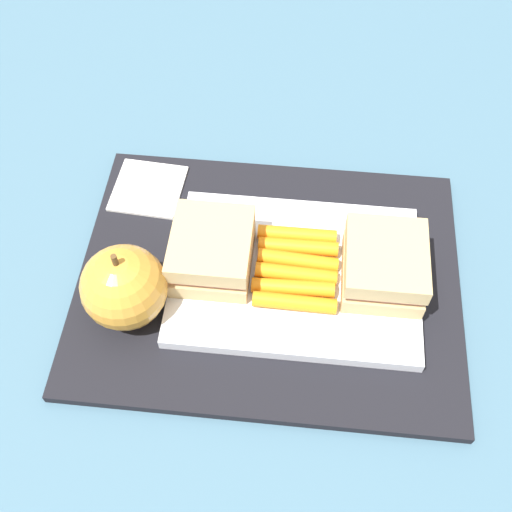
{
  "coord_description": "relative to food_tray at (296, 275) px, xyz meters",
  "views": [
    {
      "loc": [
        -0.02,
        0.31,
        0.51
      ],
      "look_at": [
        0.01,
        0.0,
        0.04
      ],
      "focal_mm": 43.69,
      "sensor_mm": 36.0,
      "label": 1
    }
  ],
  "objects": [
    {
      "name": "carrot_sticks_bundle",
      "position": [
        0.0,
        -0.0,
        0.01
      ],
      "size": [
        0.08,
        0.09,
        0.02
      ],
      "color": "orange",
      "rests_on": "food_tray"
    },
    {
      "name": "sandwich_half_right",
      "position": [
        0.08,
        0.0,
        0.03
      ],
      "size": [
        0.07,
        0.08,
        0.04
      ],
      "color": "tan",
      "rests_on": "food_tray"
    },
    {
      "name": "ground_plane",
      "position": [
        0.03,
        0.0,
        -0.02
      ],
      "size": [
        2.4,
        2.4,
        0.0
      ],
      "primitive_type": "plane",
      "color": "#42667A"
    },
    {
      "name": "apple",
      "position": [
        0.15,
        0.05,
        0.03
      ],
      "size": [
        0.08,
        0.08,
        0.09
      ],
      "color": "gold",
      "rests_on": "lunchbag_mat"
    },
    {
      "name": "sandwich_half_left",
      "position": [
        -0.08,
        0.0,
        0.03
      ],
      "size": [
        0.07,
        0.08,
        0.04
      ],
      "color": "tan",
      "rests_on": "food_tray"
    },
    {
      "name": "lunchbag_mat",
      "position": [
        0.03,
        0.0,
        -0.01
      ],
      "size": [
        0.36,
        0.28,
        0.01
      ],
      "primitive_type": "cube",
      "color": "black",
      "rests_on": "ground_plane"
    },
    {
      "name": "paper_napkin",
      "position": [
        0.16,
        -0.09,
        -0.0
      ],
      "size": [
        0.07,
        0.07,
        0.0
      ],
      "primitive_type": "cube",
      "rotation": [
        0.0,
        0.0,
        -0.07
      ],
      "color": "white",
      "rests_on": "lunchbag_mat"
    },
    {
      "name": "food_tray",
      "position": [
        0.0,
        0.0,
        0.0
      ],
      "size": [
        0.23,
        0.17,
        0.01
      ],
      "primitive_type": "cube",
      "color": "white",
      "rests_on": "lunchbag_mat"
    }
  ]
}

